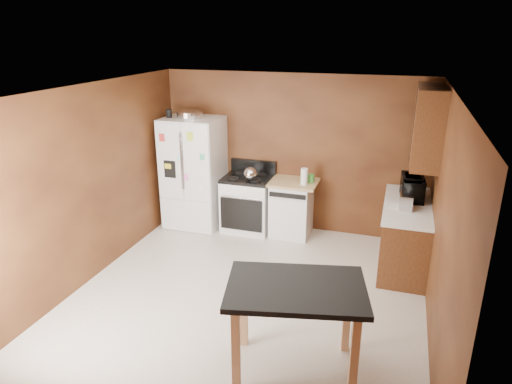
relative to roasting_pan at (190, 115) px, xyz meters
The scene contains 18 objects.
floor 3.06m from the roasting_pan, 49.80° to the right, with size 4.50×4.50×0.00m, color beige.
ceiling 2.52m from the roasting_pan, 49.80° to the right, with size 4.50×4.50×0.00m, color white.
wall_back 1.73m from the roasting_pan, 13.80° to the left, with size 4.20×4.20×0.00m, color brown.
wall_front 4.45m from the roasting_pan, 69.06° to the right, with size 4.20×4.20×0.00m, color brown.
wall_left 2.03m from the roasting_pan, 105.75° to the right, with size 4.50×4.50×0.00m, color brown.
wall_right 4.16m from the roasting_pan, 26.89° to the right, with size 4.50×4.50×0.00m, color brown.
roasting_pan is the anchor object (origin of this frame).
pen_cup 0.33m from the roasting_pan, 165.43° to the right, with size 0.09×0.09×0.13m, color black.
kettle 1.34m from the roasting_pan, ahead, with size 0.21×0.21×0.21m, color silver.
paper_towel 2.04m from the roasting_pan, ahead, with size 0.11×0.11×0.25m, color white.
green_canister 2.14m from the roasting_pan, ahead, with size 0.11×0.11×0.12m, color green.
toaster 3.49m from the roasting_pan, ahead, with size 0.17×0.27×0.20m, color silver.
microwave 3.51m from the roasting_pan, ahead, with size 0.53×0.36×0.29m, color black.
refrigerator 0.95m from the roasting_pan, ahead, with size 0.90×0.80×1.80m.
gas_range 1.68m from the roasting_pan, ahead, with size 0.76×0.68×1.10m.
dishwasher 2.17m from the roasting_pan, ahead, with size 0.78×0.63×0.89m.
right_cabinets 3.56m from the roasting_pan, ahead, with size 0.63×1.58×2.45m.
island 3.93m from the roasting_pan, 50.42° to the right, with size 1.42×1.10×0.91m.
Camera 1 is at (1.59, -4.61, 3.12)m, focal length 32.00 mm.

